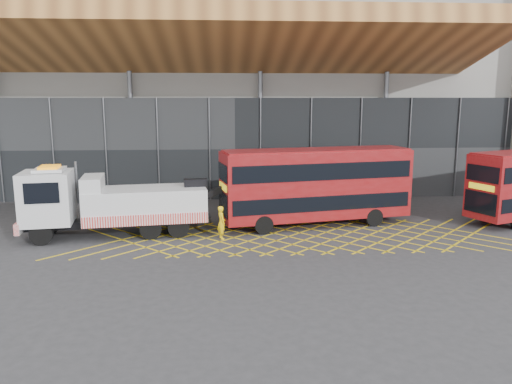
{
  "coord_description": "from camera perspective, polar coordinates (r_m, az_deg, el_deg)",
  "views": [
    {
      "loc": [
        1.04,
        -27.95,
        7.98
      ],
      "look_at": [
        3.0,
        1.5,
        2.4
      ],
      "focal_mm": 35.0,
      "sensor_mm": 36.0,
      "label": 1
    }
  ],
  "objects": [
    {
      "name": "road_markings",
      "position": [
        29.42,
        5.27,
        -5.07
      ],
      "size": [
        27.96,
        7.16,
        0.01
      ],
      "color": "gold",
      "rests_on": "ground_plane"
    },
    {
      "name": "construction_building",
      "position": [
        46.37,
        -2.78,
        11.92
      ],
      "size": [
        55.0,
        23.97,
        18.0
      ],
      "color": "gray",
      "rests_on": "ground_plane"
    },
    {
      "name": "bus_towed",
      "position": [
        31.56,
        6.87,
        0.99
      ],
      "size": [
        12.22,
        5.03,
        4.86
      ],
      "rotation": [
        0.0,
        0.0,
        0.2
      ],
      "color": "maroon",
      "rests_on": "ground_plane"
    },
    {
      "name": "worker",
      "position": [
        28.67,
        -3.97,
        -3.49
      ],
      "size": [
        0.65,
        0.81,
        1.92
      ],
      "primitive_type": "imported",
      "rotation": [
        0.0,
        0.0,
        1.88
      ],
      "color": "yellow",
      "rests_on": "ground_plane"
    },
    {
      "name": "recovery_truck",
      "position": [
        30.21,
        -16.41,
        -1.18
      ],
      "size": [
        12.42,
        4.28,
        4.3
      ],
      "rotation": [
        0.0,
        0.0,
        0.14
      ],
      "color": "black",
      "rests_on": "ground_plane"
    },
    {
      "name": "ground_plane",
      "position": [
        29.09,
        -5.73,
        -5.27
      ],
      "size": [
        120.0,
        120.0,
        0.0
      ],
      "primitive_type": "plane",
      "color": "#2C2C2F"
    }
  ]
}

